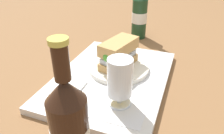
{
  "coord_description": "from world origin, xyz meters",
  "views": [
    {
      "loc": [
        0.53,
        0.2,
        0.37
      ],
      "look_at": [
        0.0,
        0.0,
        0.05
      ],
      "focal_mm": 35.08,
      "sensor_mm": 36.0,
      "label": 1
    }
  ],
  "objects": [
    {
      "name": "beer_bottle",
      "position": [
        0.31,
        0.04,
        0.1
      ],
      "size": [
        0.07,
        0.07,
        0.27
      ],
      "color": "black",
      "rests_on": "ground_plane"
    },
    {
      "name": "placemat",
      "position": [
        0.0,
        0.0,
        0.02
      ],
      "size": [
        0.38,
        0.27,
        0.0
      ],
      "primitive_type": "cube",
      "color": "silver",
      "rests_on": "tray"
    },
    {
      "name": "second_bottle",
      "position": [
        -0.38,
        -0.02,
        0.1
      ],
      "size": [
        0.07,
        0.07,
        0.27
      ],
      "color": "#19381E",
      "rests_on": "ground_plane"
    },
    {
      "name": "napkin_folded",
      "position": [
        0.11,
        -0.09,
        0.02
      ],
      "size": [
        0.09,
        0.07,
        0.01
      ],
      "primitive_type": "cube",
      "color": "white",
      "rests_on": "placemat"
    },
    {
      "name": "sandwich",
      "position": [
        -0.04,
        0.01,
        0.08
      ],
      "size": [
        0.14,
        0.1,
        0.08
      ],
      "rotation": [
        0.0,
        0.0,
        -0.26
      ],
      "color": "tan",
      "rests_on": "plate"
    },
    {
      "name": "tray",
      "position": [
        0.0,
        0.0,
        0.01
      ],
      "size": [
        0.44,
        0.32,
        0.02
      ],
      "primitive_type": "cube",
      "color": "silver",
      "rests_on": "ground_plane"
    },
    {
      "name": "ground_plane",
      "position": [
        0.0,
        0.0,
        0.0
      ],
      "size": [
        3.0,
        3.0,
        0.0
      ],
      "primitive_type": "plane",
      "color": "brown"
    },
    {
      "name": "beer_glass",
      "position": [
        0.12,
        0.06,
        0.09
      ],
      "size": [
        0.06,
        0.06,
        0.12
      ],
      "color": "silver",
      "rests_on": "placemat"
    },
    {
      "name": "plate",
      "position": [
        -0.04,
        0.01,
        0.03
      ],
      "size": [
        0.19,
        0.19,
        0.01
      ],
      "primitive_type": "cylinder",
      "color": "silver",
      "rests_on": "placemat"
    }
  ]
}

